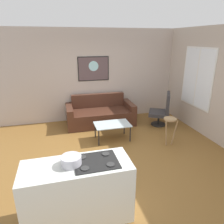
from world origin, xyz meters
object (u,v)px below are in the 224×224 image
(coffee_table, at_px, (112,125))
(bar_stool, at_px, (170,125))
(armchair, at_px, (162,110))
(wall_painting, at_px, (94,69))
(couch, at_px, (100,115))
(mixing_bowl, at_px, (71,161))

(coffee_table, relative_size, bar_stool, 1.31)
(bar_stool, bearing_deg, armchair, 70.16)
(bar_stool, distance_m, wall_painting, 2.88)
(armchair, bearing_deg, bar_stool, -109.84)
(coffee_table, bearing_deg, wall_painting, 95.48)
(coffee_table, bearing_deg, bar_stool, -25.76)
(couch, xyz_separation_m, bar_stool, (1.35, -1.76, 0.23))
(couch, bearing_deg, bar_stool, -52.60)
(mixing_bowl, bearing_deg, coffee_table, 62.67)
(couch, xyz_separation_m, coffee_table, (0.08, -1.15, 0.11))
(couch, xyz_separation_m, mixing_bowl, (-1.11, -3.44, 0.66))
(mixing_bowl, relative_size, wall_painting, 0.29)
(armchair, xyz_separation_m, bar_stool, (-0.41, -1.14, 0.05))
(armchair, height_order, wall_painting, wall_painting)
(armchair, distance_m, mixing_bowl, 4.05)
(bar_stool, relative_size, mixing_bowl, 2.49)
(wall_painting, bearing_deg, coffee_table, -84.52)
(armchair, relative_size, wall_painting, 1.05)
(mixing_bowl, bearing_deg, bar_stool, 34.25)
(armchair, relative_size, mixing_bowl, 3.65)
(coffee_table, distance_m, mixing_bowl, 2.63)
(bar_stool, bearing_deg, mixing_bowl, -145.75)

